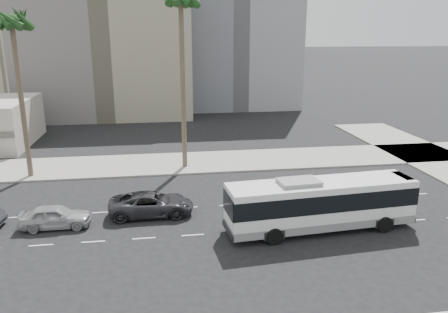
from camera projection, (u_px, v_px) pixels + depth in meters
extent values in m
plane|color=black|center=(240.00, 232.00, 27.53)|extent=(700.00, 700.00, 0.00)
cube|color=gray|center=(211.00, 162.00, 42.25)|extent=(120.00, 7.00, 0.15)
cube|color=slate|center=(108.00, 54.00, 66.12)|extent=(24.00, 18.00, 18.00)
cube|color=slate|center=(231.00, 27.00, 74.55)|extent=(20.00, 20.00, 26.00)
cube|color=beige|center=(160.00, 15.00, 258.89)|extent=(42.00, 42.00, 44.00)
cube|color=slate|center=(273.00, 3.00, 276.53)|extent=(22.00, 22.00, 60.00)
cube|color=silver|center=(321.00, 202.00, 27.43)|extent=(12.13, 3.60, 2.68)
cube|color=black|center=(321.00, 197.00, 27.33)|extent=(12.19, 3.66, 1.13)
cube|color=gray|center=(320.00, 220.00, 27.76)|extent=(12.15, 3.64, 0.52)
cube|color=gray|center=(298.00, 182.00, 26.82)|extent=(2.60, 1.85, 0.31)
cube|color=#262628|center=(406.00, 180.00, 27.92)|extent=(0.77, 1.90, 0.31)
cylinder|color=black|center=(386.00, 227.00, 27.09)|extent=(1.03, 0.31, 1.03)
cylinder|color=black|center=(366.00, 210.00, 29.60)|extent=(1.03, 0.31, 1.03)
cylinder|color=black|center=(271.00, 235.00, 26.04)|extent=(1.03, 0.31, 1.03)
cylinder|color=black|center=(261.00, 217.00, 28.55)|extent=(1.03, 0.31, 1.03)
imported|color=#2F2F33|center=(151.00, 204.00, 29.94)|extent=(2.71, 5.78, 1.60)
imported|color=#9FA0A2|center=(55.00, 217.00, 28.00)|extent=(1.78, 4.43, 1.51)
cylinder|color=brown|center=(183.00, 88.00, 38.66)|extent=(0.40, 0.40, 14.73)
cylinder|color=brown|center=(22.00, 104.00, 36.22)|extent=(0.40, 0.40, 12.84)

